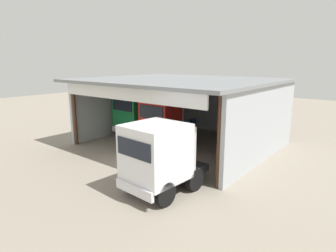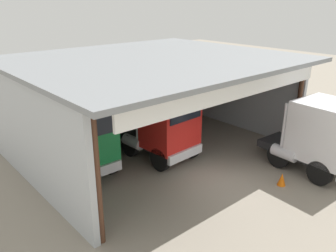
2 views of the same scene
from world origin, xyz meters
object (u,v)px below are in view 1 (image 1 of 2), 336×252
object	(u,v)px
truck_white_left_bay	(159,156)
traffic_cone	(130,173)
oil_drum	(193,124)
truck_red_center_bay	(163,122)
tool_cart	(245,136)
truck_green_center_left_bay	(136,113)

from	to	relation	value
truck_white_left_bay	traffic_cone	xyz separation A→B (m)	(-2.36, 0.35, -1.54)
traffic_cone	oil_drum	bearing A→B (deg)	108.23
truck_red_center_bay	tool_cart	bearing A→B (deg)	-129.58
truck_green_center_left_bay	tool_cart	bearing A→B (deg)	-152.78
truck_red_center_bay	traffic_cone	xyz separation A→B (m)	(2.09, -5.27, -1.65)
truck_white_left_bay	traffic_cone	world-z (taller)	truck_white_left_bay
oil_drum	tool_cart	bearing A→B (deg)	-11.34
truck_green_center_left_bay	traffic_cone	size ratio (longest dim) A/B	8.39
truck_red_center_bay	truck_white_left_bay	size ratio (longest dim) A/B	1.05
truck_white_left_bay	oil_drum	xyz separation A→B (m)	(-6.21, 12.02, -1.38)
truck_green_center_left_bay	oil_drum	world-z (taller)	truck_green_center_left_bay
truck_green_center_left_bay	tool_cart	world-z (taller)	truck_green_center_left_bay
truck_white_left_bay	tool_cart	world-z (taller)	truck_white_left_bay
truck_green_center_left_bay	truck_red_center_bay	distance (m)	4.21
truck_green_center_left_bay	truck_red_center_bay	bearing A→B (deg)	162.79
oil_drum	traffic_cone	size ratio (longest dim) A/B	1.57
truck_red_center_bay	oil_drum	world-z (taller)	truck_red_center_bay
traffic_cone	truck_white_left_bay	bearing A→B (deg)	-8.53
truck_red_center_bay	traffic_cone	world-z (taller)	truck_red_center_bay
tool_cart	truck_white_left_bay	bearing A→B (deg)	-87.24
truck_green_center_left_bay	truck_red_center_bay	size ratio (longest dim) A/B	0.99
truck_green_center_left_bay	tool_cart	size ratio (longest dim) A/B	4.70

